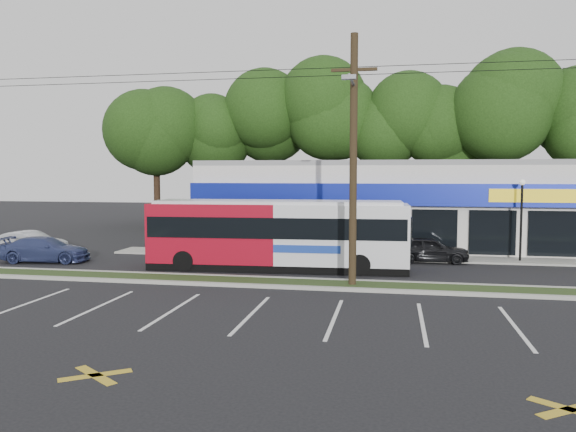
% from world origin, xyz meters
% --- Properties ---
extents(ground, '(120.00, 120.00, 0.00)m').
position_xyz_m(ground, '(0.00, 0.00, 0.00)').
color(ground, black).
rests_on(ground, ground).
extents(grass_strip, '(40.00, 1.60, 0.12)m').
position_xyz_m(grass_strip, '(0.00, 1.00, 0.06)').
color(grass_strip, '#2A3A17').
rests_on(grass_strip, ground).
extents(curb_south, '(40.00, 0.25, 0.14)m').
position_xyz_m(curb_south, '(0.00, 0.15, 0.07)').
color(curb_south, '#9E9E93').
rests_on(curb_south, ground).
extents(curb_north, '(40.00, 0.25, 0.14)m').
position_xyz_m(curb_north, '(0.00, 1.85, 0.07)').
color(curb_north, '#9E9E93').
rests_on(curb_north, ground).
extents(sidewalk, '(32.00, 2.20, 0.10)m').
position_xyz_m(sidewalk, '(5.00, 9.00, 0.05)').
color(sidewalk, '#9E9E93').
rests_on(sidewalk, ground).
extents(strip_mall, '(25.00, 12.55, 5.30)m').
position_xyz_m(strip_mall, '(5.50, 15.91, 2.65)').
color(strip_mall, beige).
rests_on(strip_mall, ground).
extents(utility_pole, '(50.00, 2.77, 10.00)m').
position_xyz_m(utility_pole, '(2.83, 0.93, 5.41)').
color(utility_pole, black).
rests_on(utility_pole, ground).
extents(lamp_post, '(0.30, 0.30, 4.25)m').
position_xyz_m(lamp_post, '(11.00, 8.80, 2.67)').
color(lamp_post, black).
rests_on(lamp_post, ground).
extents(tree_line, '(46.76, 6.76, 11.83)m').
position_xyz_m(tree_line, '(4.00, 26.00, 8.42)').
color(tree_line, black).
rests_on(tree_line, ground).
extents(metrobus, '(12.30, 3.16, 3.28)m').
position_xyz_m(metrobus, '(-0.79, 4.50, 1.74)').
color(metrobus, maroon).
rests_on(metrobus, ground).
extents(car_dark, '(4.00, 1.76, 1.34)m').
position_xyz_m(car_dark, '(6.43, 8.01, 0.67)').
color(car_dark, black).
rests_on(car_dark, ground).
extents(car_silver, '(4.14, 1.58, 1.35)m').
position_xyz_m(car_silver, '(-15.24, 6.37, 0.67)').
color(car_silver, '#B6B7BE').
rests_on(car_silver, ground).
extents(car_blue, '(4.68, 2.42, 1.30)m').
position_xyz_m(car_blue, '(-13.00, 4.47, 0.65)').
color(car_blue, navy).
rests_on(car_blue, ground).
extents(pedestrian_a, '(0.75, 0.64, 1.74)m').
position_xyz_m(pedestrian_a, '(2.00, 8.50, 0.87)').
color(pedestrian_a, white).
rests_on(pedestrian_a, ground).
extents(pedestrian_b, '(0.78, 0.62, 1.57)m').
position_xyz_m(pedestrian_b, '(2.00, 8.50, 0.78)').
color(pedestrian_b, beige).
rests_on(pedestrian_b, ground).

